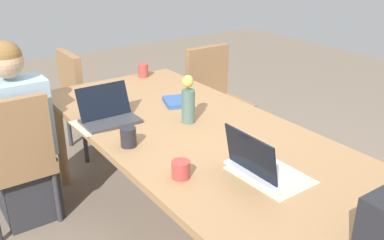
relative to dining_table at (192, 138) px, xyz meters
The scene contains 15 objects.
ground_plane 0.67m from the dining_table, ahead, with size 10.00×10.00×0.00m, color #756656.
dining_table is the anchor object (origin of this frame).
chair_far_left_mid 1.12m from the dining_table, 48.93° to the left, with size 0.44×0.44×0.90m.
person_far_left_mid 1.13m from the dining_table, 44.01° to the left, with size 0.36×0.40×1.19m.
chair_near_left_far 1.27m from the dining_table, 43.92° to the right, with size 0.44×0.44×0.90m.
chair_head_right_right_near 1.49m from the dining_table, ahead, with size 0.44×0.44×0.90m.
flower_vase 0.24m from the dining_table, 20.84° to the right, with size 0.08×0.08×0.29m.
placemat_head_left_left_near 0.65m from the dining_table, behind, with size 0.36×0.26×0.00m, color beige.
placemat_far_left_mid 0.52m from the dining_table, 45.54° to the left, with size 0.36×0.26×0.00m, color beige.
laptop_far_left_mid 0.51m from the dining_table, 44.23° to the left, with size 0.22×0.32×0.21m.
laptop_head_left_left_near 0.61m from the dining_table, behind, with size 0.32×0.22×0.21m.
coffee_mug_near_left 0.56m from the dining_table, 139.91° to the left, with size 0.08×0.08×0.08m, color #AD3D38.
coffee_mug_near_right 1.08m from the dining_table, 13.90° to the right, with size 0.08×0.08×0.10m, color #AD3D38.
coffee_mug_centre_left 0.42m from the dining_table, 90.56° to the left, with size 0.08×0.08×0.10m, color #232328.
book_red_cover 0.42m from the dining_table, 19.63° to the right, with size 0.20×0.14×0.03m, color #335693.
Camera 1 is at (-1.83, 1.27, 1.72)m, focal length 39.80 mm.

